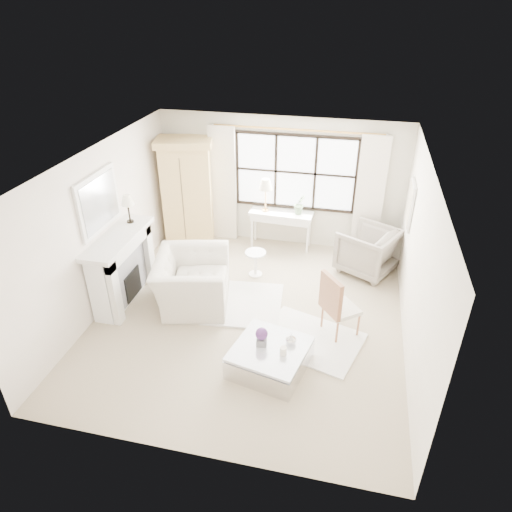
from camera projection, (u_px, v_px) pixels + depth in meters
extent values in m
plane|color=tan|center=(250.00, 315.00, 7.72)|extent=(5.50, 5.50, 0.00)
plane|color=silver|center=(248.00, 161.00, 6.36)|extent=(5.50, 5.50, 0.00)
plane|color=beige|center=(281.00, 182.00, 9.35)|extent=(5.00, 0.00, 5.00)
plane|color=silver|center=(186.00, 371.00, 4.72)|extent=(5.00, 0.00, 5.00)
plane|color=silver|center=(102.00, 229.00, 7.52)|extent=(0.00, 5.50, 5.50)
plane|color=white|center=(418.00, 264.00, 6.56)|extent=(0.00, 5.50, 5.50)
cube|color=white|center=(295.00, 172.00, 9.15)|extent=(2.40, 0.02, 1.50)
cylinder|color=#B1813D|center=(297.00, 130.00, 8.66)|extent=(3.30, 0.04, 0.04)
cube|color=beige|center=(223.00, 185.00, 9.56)|extent=(0.55, 0.10, 2.47)
cube|color=white|center=(369.00, 197.00, 8.98)|extent=(0.55, 0.10, 2.47)
cube|color=silver|center=(120.00, 270.00, 7.86)|extent=(0.34, 1.50, 1.18)
cube|color=#B9B9C0|center=(130.00, 274.00, 7.86)|extent=(0.03, 1.22, 0.97)
cube|color=black|center=(132.00, 284.00, 7.96)|extent=(0.06, 0.52, 0.50)
cube|color=silver|center=(117.00, 238.00, 7.54)|extent=(0.58, 1.66, 0.08)
cube|color=white|center=(98.00, 202.00, 7.27)|extent=(0.05, 1.15, 0.95)
cube|color=#B7BCC3|center=(100.00, 202.00, 7.26)|extent=(0.02, 1.00, 0.80)
cube|color=silver|center=(410.00, 205.00, 7.89)|extent=(0.04, 0.62, 0.82)
cube|color=#BCAF92|center=(409.00, 205.00, 7.90)|extent=(0.01, 0.52, 0.72)
cylinder|color=black|center=(130.00, 221.00, 7.95)|extent=(0.12, 0.12, 0.03)
cylinder|color=black|center=(129.00, 213.00, 7.86)|extent=(0.03, 0.03, 0.30)
cone|color=beige|center=(127.00, 200.00, 7.74)|extent=(0.22, 0.22, 0.18)
cube|color=#D8B772|center=(188.00, 195.00, 9.56)|extent=(1.11, 0.82, 2.10)
cube|color=#D8B772|center=(184.00, 142.00, 9.00)|extent=(1.25, 0.94, 0.14)
cube|color=white|center=(281.00, 217.00, 9.48)|extent=(1.26, 0.47, 0.14)
cube|color=white|center=(281.00, 213.00, 9.43)|extent=(1.32, 0.51, 0.06)
cylinder|color=#AC7A3B|center=(265.00, 210.00, 9.47)|extent=(0.14, 0.14, 0.03)
cylinder|color=#AC7A3B|center=(265.00, 199.00, 9.35)|extent=(0.02, 0.02, 0.46)
cone|color=beige|center=(266.00, 184.00, 9.19)|extent=(0.28, 0.28, 0.22)
imported|color=#56724C|center=(300.00, 204.00, 9.23)|extent=(0.30, 0.29, 0.43)
cylinder|color=white|center=(255.00, 274.00, 8.81)|extent=(0.26, 0.26, 0.03)
cylinder|color=white|center=(255.00, 264.00, 8.70)|extent=(0.06, 0.06, 0.44)
cylinder|color=white|center=(255.00, 253.00, 8.57)|extent=(0.40, 0.40, 0.03)
cube|color=silver|center=(227.00, 302.00, 8.01)|extent=(2.02, 1.52, 0.03)
cube|color=white|center=(310.00, 339.00, 7.16)|extent=(1.77, 1.52, 0.03)
imported|color=beige|center=(192.00, 281.00, 7.82)|extent=(1.46, 1.59, 0.89)
imported|color=gray|center=(367.00, 250.00, 8.74)|extent=(1.32, 1.30, 0.90)
cube|color=beige|center=(341.00, 309.00, 7.11)|extent=(0.66, 0.66, 0.07)
cube|color=#A46944|center=(331.00, 296.00, 6.87)|extent=(0.34, 0.41, 0.60)
cube|color=silver|center=(270.00, 359.00, 6.57)|extent=(1.19, 1.19, 0.32)
cube|color=silver|center=(270.00, 349.00, 6.47)|extent=(1.19, 1.19, 0.04)
cube|color=slate|center=(262.00, 341.00, 6.49)|extent=(0.16, 0.16, 0.11)
sphere|color=#532967|center=(262.00, 334.00, 6.42)|extent=(0.18, 0.18, 0.18)
cylinder|color=white|center=(283.00, 351.00, 6.31)|extent=(0.10, 0.10, 0.12)
imported|color=white|center=(291.00, 339.00, 6.50)|extent=(0.20, 0.20, 0.16)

